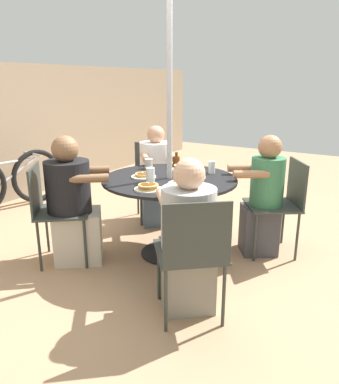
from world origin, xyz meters
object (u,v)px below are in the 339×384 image
object	(u,v)px
patio_chair_west	(154,174)
syrup_bottle	(176,161)
pancake_plate_a	(181,168)
coffee_cup	(149,164)
pancake_plate_c	(144,176)
diner_north	(73,206)
pancake_plate_d	(148,187)
bicycle	(9,181)
patio_chair_north	(52,206)
diner_south	(263,200)
diner_east	(187,243)
patio_table	(170,193)
patio_chair_south	(282,200)
drinking_glass_a	(212,167)
diner_west	(157,180)
patio_chair_east	(193,250)
drinking_glass_b	(150,175)
pancake_plate_e	(193,175)
pancake_plate_b	(181,182)

from	to	relation	value
patio_chair_west	syrup_bottle	bearing A→B (deg)	104.09
pancake_plate_a	coffee_cup	bearing A→B (deg)	105.90
syrup_bottle	pancake_plate_c	bearing A→B (deg)	177.30
diner_north	pancake_plate_d	world-z (taller)	diner_north
pancake_plate_c	bicycle	world-z (taller)	pancake_plate_c
patio_chair_north	diner_south	distance (m)	1.91
patio_chair_north	coffee_cup	size ratio (longest dim) A/B	9.17
diner_east	bicycle	bearing A→B (deg)	126.60
patio_table	pancake_plate_a	xyz separation A→B (m)	(0.31, 0.05, 0.17)
diner_east	patio_chair_south	bearing A→B (deg)	36.10
patio_chair_west	drinking_glass_a	xyz separation A→B (m)	(-0.41, -0.93, 0.28)
pancake_plate_c	coffee_cup	world-z (taller)	coffee_cup
patio_chair_west	pancake_plate_a	xyz separation A→B (m)	(-0.47, -0.64, 0.24)
patio_chair_west	bicycle	bearing A→B (deg)	-18.44
diner_south	pancake_plate_c	bearing A→B (deg)	88.38
diner_west	syrup_bottle	bearing A→B (deg)	109.70
diner_west	bicycle	world-z (taller)	diner_west
patio_chair_east	diner_east	world-z (taller)	diner_east
patio_chair_north	diner_east	bearing A→B (deg)	50.45
pancake_plate_a	drinking_glass_b	size ratio (longest dim) A/B	1.68
patio_table	pancake_plate_e	bearing A→B (deg)	-56.67
patio_chair_south	pancake_plate_b	xyz separation A→B (m)	(-0.71, 0.67, 0.24)
diner_west	coffee_cup	world-z (taller)	diner_west
patio_chair_south	pancake_plate_d	size ratio (longest dim) A/B	3.94
diner_east	pancake_plate_b	distance (m)	0.70
patio_chair_east	coffee_cup	distance (m)	1.49
syrup_bottle	patio_chair_west	bearing A→B (deg)	55.53
diner_south	patio_chair_west	distance (m)	1.45
patio_chair_south	coffee_cup	distance (m)	1.33
pancake_plate_e	drinking_glass_a	distance (m)	0.26
pancake_plate_c	drinking_glass_a	world-z (taller)	drinking_glass_a
pancake_plate_a	pancake_plate_e	xyz separation A→B (m)	(-0.19, -0.23, 0.00)
diner_east	diner_south	xyz separation A→B (m)	(1.15, -0.17, 0.03)
patio_table	patio_chair_north	world-z (taller)	patio_chair_north
pancake_plate_a	drinking_glass_a	size ratio (longest dim) A/B	1.96
syrup_bottle	diner_west	bearing A→B (deg)	61.14
patio_chair_west	diner_north	bearing A→B (deg)	49.56
pancake_plate_a	pancake_plate_c	bearing A→B (deg)	159.19
pancake_plate_d	diner_east	bearing A→B (deg)	-115.95
patio_table	patio_chair_east	xyz separation A→B (m)	(-0.80, -0.67, -0.08)
patio_table	bicycle	size ratio (longest dim) A/B	0.82
patio_chair_west	pancake_plate_e	bearing A→B (deg)	101.06
pancake_plate_a	diner_west	bearing A→B (deg)	56.80
coffee_cup	bicycle	world-z (taller)	coffee_cup
patio_table	diner_east	xyz separation A→B (m)	(-0.66, -0.56, -0.10)
diner_north	diner_west	bearing A→B (deg)	135.92
patio_table	patio_chair_south	xyz separation A→B (m)	(0.58, -0.87, -0.08)
diner_east	pancake_plate_e	bearing A→B (deg)	75.96
patio_chair_east	pancake_plate_e	distance (m)	1.07
pancake_plate_b	pancake_plate_d	xyz separation A→B (m)	(-0.29, 0.14, 0.00)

